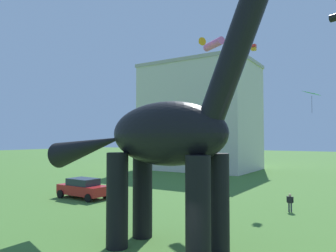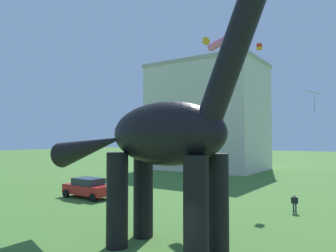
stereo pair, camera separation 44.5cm
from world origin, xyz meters
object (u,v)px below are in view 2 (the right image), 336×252
Objects in this scene: parked_sedan_left at (88,187)px; dinosaur_sculpture at (165,134)px; kite_mid_left at (215,43)px; person_near_flyer at (295,202)px; kite_far_right at (314,93)px; kite_far_left at (259,47)px.

dinosaur_sculpture is at bearing -26.56° from parked_sedan_left.
kite_mid_left is (9.27, 3.76, 10.86)m from parked_sedan_left.
person_near_flyer is 0.53× the size of kite_mid_left.
person_near_flyer is at bearing 103.55° from dinosaur_sculpture.
kite_mid_left is at bearing 146.26° from kite_far_right.
dinosaur_sculpture reaches higher than kite_far_left.
kite_far_left reaches higher than kite_mid_left.
parked_sedan_left is at bearing -178.11° from dinosaur_sculpture.
parked_sedan_left is 15.16m from person_near_flyer.
kite_far_right is (5.05, 4.97, 1.93)m from dinosaur_sculpture.
kite_mid_left is 10.24m from kite_far_right.
parked_sedan_left is 19.22m from kite_far_left.
kite_far_left reaches higher than kite_far_right.
person_near_flyer is at bearing -57.62° from kite_far_left.
kite_far_right is at bearing -2.87° from parked_sedan_left.
kite_mid_left is at bearing 23.44° from parked_sedan_left.
parked_sedan_left is 7.72× the size of kite_far_left.
parked_sedan_left is 1.97× the size of kite_mid_left.
dinosaur_sculpture is 24.50× the size of kite_far_left.
kite_far_right is at bearing 74.38° from dinosaur_sculpture.
kite_mid_left reaches higher than kite_far_right.
kite_far_left is (-4.37, 6.89, 12.26)m from person_near_flyer.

